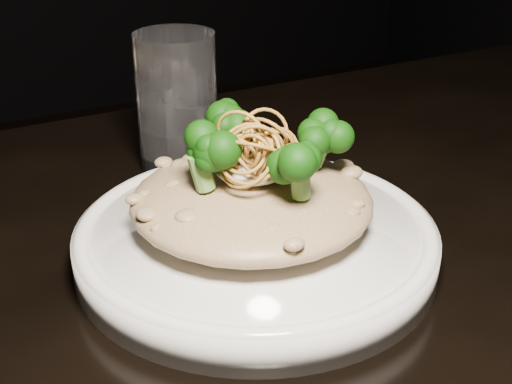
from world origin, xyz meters
The scene contains 7 objects.
table centered at (0.00, 0.00, 0.67)m, with size 1.10×0.80×0.75m.
plate centered at (-0.07, 0.05, 0.76)m, with size 0.26×0.26×0.03m, color white.
risotto centered at (-0.07, 0.05, 0.80)m, with size 0.17×0.17×0.04m, color brown.
broccoli centered at (-0.07, 0.05, 0.84)m, with size 0.13×0.13×0.05m, color black, non-canonical shape.
cheese centered at (-0.08, 0.05, 0.82)m, with size 0.05×0.05×0.01m, color silver.
shallots centered at (-0.08, 0.04, 0.85)m, with size 0.05×0.05×0.03m, color brown, non-canonical shape.
drinking_glass centered at (-0.06, 0.23, 0.81)m, with size 0.07×0.07×0.13m, color white.
Camera 1 is at (-0.29, -0.35, 1.03)m, focal length 50.00 mm.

